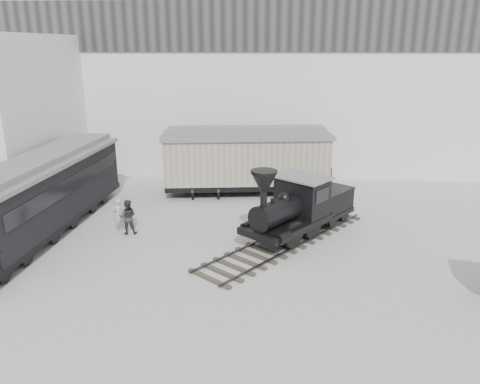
# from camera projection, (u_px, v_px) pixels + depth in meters

# --- Properties ---
(ground) EXTENTS (90.00, 90.00, 0.00)m
(ground) POSITION_uv_depth(u_px,v_px,m) (245.00, 277.00, 17.84)
(ground) COLOR #9E9E9B
(north_wall) EXTENTS (34.00, 2.51, 11.00)m
(north_wall) POSITION_uv_depth(u_px,v_px,m) (256.00, 91.00, 30.42)
(north_wall) COLOR silver
(north_wall) RESTS_ON ground
(west_pavilion) EXTENTS (7.00, 12.11, 9.00)m
(west_pavilion) POSITION_uv_depth(u_px,v_px,m) (1.00, 117.00, 26.76)
(west_pavilion) COLOR silver
(west_pavilion) RESTS_ON ground
(locomotive) EXTENTS (8.02, 9.17, 3.55)m
(locomotive) POSITION_uv_depth(u_px,v_px,m) (297.00, 210.00, 21.09)
(locomotive) COLOR #39352D
(locomotive) RESTS_ON ground
(boxcar) EXTENTS (9.96, 4.04, 3.97)m
(boxcar) POSITION_uv_depth(u_px,v_px,m) (247.00, 159.00, 27.22)
(boxcar) COLOR black
(boxcar) RESTS_ON ground
(passenger_coach) EXTENTS (3.54, 12.81, 3.39)m
(passenger_coach) POSITION_uv_depth(u_px,v_px,m) (45.00, 193.00, 21.70)
(passenger_coach) COLOR black
(passenger_coach) RESTS_ON ground
(visitor_a) EXTENTS (0.70, 0.69, 1.63)m
(visitor_a) POSITION_uv_depth(u_px,v_px,m) (119.00, 215.00, 21.97)
(visitor_a) COLOR #B0B0B0
(visitor_a) RESTS_ON ground
(visitor_b) EXTENTS (0.89, 0.74, 1.66)m
(visitor_b) POSITION_uv_depth(u_px,v_px,m) (128.00, 217.00, 21.65)
(visitor_b) COLOR #2B2B2B
(visitor_b) RESTS_ON ground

